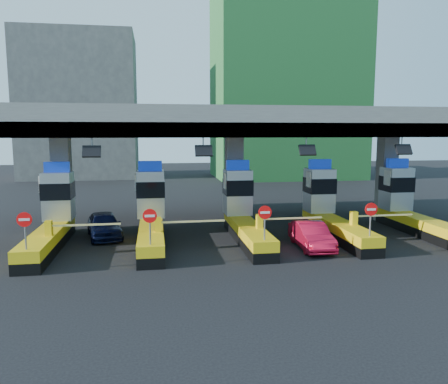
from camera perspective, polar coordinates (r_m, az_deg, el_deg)
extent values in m
plane|color=black|center=(24.15, 2.56, -5.96)|extent=(120.00, 120.00, 0.00)
cube|color=slate|center=(26.41, 1.32, 8.89)|extent=(28.00, 12.00, 1.50)
cube|color=#4C4C49|center=(20.83, 4.17, 8.07)|extent=(28.00, 0.60, 0.70)
cube|color=slate|center=(26.67, -20.35, 0.86)|extent=(1.00, 1.00, 5.50)
cube|color=slate|center=(26.58, 1.30, 1.33)|extent=(1.00, 1.00, 5.50)
cube|color=slate|center=(30.02, 20.43, 1.58)|extent=(1.00, 1.00, 5.50)
cylinder|color=slate|center=(20.47, -16.87, 6.09)|extent=(0.06, 0.06, 0.50)
cube|color=black|center=(20.28, -16.91, 5.08)|extent=(0.80, 0.38, 0.54)
cylinder|color=slate|center=(20.41, -2.74, 6.41)|extent=(0.06, 0.06, 0.50)
cube|color=black|center=(20.22, -2.67, 5.40)|extent=(0.80, 0.38, 0.54)
cylinder|color=slate|center=(21.54, 10.68, 6.35)|extent=(0.06, 0.06, 0.50)
cube|color=black|center=(21.36, 10.84, 5.40)|extent=(0.80, 0.38, 0.54)
cylinder|color=slate|center=(23.70, 22.21, 6.03)|extent=(0.06, 0.06, 0.50)
cube|color=black|center=(23.54, 22.41, 5.16)|extent=(0.80, 0.38, 0.54)
cube|color=black|center=(23.25, -21.97, -6.44)|extent=(1.20, 8.00, 0.50)
cube|color=#E5B70C|center=(23.14, -22.03, -5.24)|extent=(1.20, 8.00, 0.50)
cube|color=#9EA3A8|center=(25.56, -20.82, -0.46)|extent=(1.50, 1.50, 2.60)
cube|color=black|center=(25.50, -20.86, 0.20)|extent=(1.56, 1.56, 0.90)
cube|color=#0C2DBF|center=(25.39, -20.99, 3.07)|extent=(1.30, 0.35, 0.55)
cube|color=white|center=(25.36, -22.80, 0.98)|extent=(0.06, 0.70, 0.90)
cylinder|color=slate|center=(19.54, -24.51, -5.00)|extent=(0.07, 0.07, 1.30)
cylinder|color=red|center=(19.40, -24.63, -3.29)|extent=(0.60, 0.04, 0.60)
cube|color=white|center=(19.37, -24.65, -3.30)|extent=(0.42, 0.02, 0.10)
cube|color=#E5B70C|center=(21.79, -21.91, -4.40)|extent=(0.30, 0.35, 0.70)
cube|color=white|center=(21.46, -17.62, -4.11)|extent=(3.20, 0.08, 0.08)
cube|color=black|center=(22.65, -9.47, -6.34)|extent=(1.20, 8.00, 0.50)
cube|color=#E5B70C|center=(22.54, -9.50, -5.11)|extent=(1.20, 8.00, 0.50)
cube|color=#9EA3A8|center=(25.02, -9.54, -0.22)|extent=(1.50, 1.50, 2.60)
cube|color=black|center=(24.96, -9.56, 0.45)|extent=(1.56, 1.56, 0.90)
cube|color=#0C2DBF|center=(24.85, -9.62, 3.39)|extent=(1.30, 0.35, 0.55)
cube|color=white|center=(24.65, -11.44, 1.25)|extent=(0.06, 0.70, 0.90)
cylinder|color=slate|center=(18.83, -9.63, -4.87)|extent=(0.07, 0.07, 1.30)
cylinder|color=red|center=(18.68, -9.67, -3.09)|extent=(0.60, 0.04, 0.60)
cube|color=white|center=(18.65, -9.67, -3.10)|extent=(0.42, 0.02, 0.10)
cube|color=#E5B70C|center=(21.24, -8.61, -4.23)|extent=(0.30, 0.35, 0.70)
cube|color=white|center=(21.29, -4.16, -3.86)|extent=(3.20, 0.08, 0.08)
cube|color=black|center=(23.14, 3.07, -5.94)|extent=(1.20, 8.00, 0.50)
cube|color=#E5B70C|center=(23.03, 3.08, -4.73)|extent=(1.20, 8.00, 0.50)
cube|color=#9EA3A8|center=(25.46, 1.78, 0.02)|extent=(1.50, 1.50, 2.60)
cube|color=black|center=(25.40, 1.79, 0.69)|extent=(1.56, 1.56, 0.90)
cube|color=#0C2DBF|center=(25.30, 1.80, 3.57)|extent=(1.30, 0.35, 0.55)
cube|color=white|center=(24.94, 0.11, 1.48)|extent=(0.06, 0.70, 0.90)
cylinder|color=slate|center=(19.42, 5.33, -4.40)|extent=(0.07, 0.07, 1.30)
cylinder|color=red|center=(19.27, 5.38, -2.68)|extent=(0.60, 0.04, 0.60)
cube|color=white|center=(19.25, 5.40, -2.69)|extent=(0.42, 0.02, 0.10)
cube|color=#E5B70C|center=(21.84, 4.65, -3.83)|extent=(0.30, 0.35, 0.70)
cube|color=white|center=(22.26, 8.79, -3.41)|extent=(3.20, 0.08, 0.08)
cube|color=black|center=(24.66, 14.55, -5.33)|extent=(1.20, 8.00, 0.50)
cube|color=#E5B70C|center=(24.56, 14.59, -4.19)|extent=(1.20, 8.00, 0.50)
cube|color=#9EA3A8|center=(26.85, 12.32, 0.25)|extent=(1.50, 1.50, 2.60)
cube|color=black|center=(26.79, 12.35, 0.88)|extent=(1.56, 1.56, 0.90)
cube|color=#0C2DBF|center=(26.69, 12.42, 3.61)|extent=(1.30, 0.35, 0.55)
cube|color=white|center=(26.21, 10.97, 1.65)|extent=(0.06, 0.70, 0.90)
cylinder|color=slate|center=(21.20, 18.57, -3.74)|extent=(0.07, 0.07, 1.30)
cylinder|color=red|center=(21.07, 18.68, -2.16)|extent=(0.60, 0.04, 0.60)
cube|color=white|center=(21.05, 18.71, -2.17)|extent=(0.42, 0.02, 0.10)
cube|color=#E5B70C|center=(23.52, 16.59, -3.30)|extent=(0.30, 0.35, 0.70)
cube|color=white|center=(24.25, 20.12, -2.88)|extent=(3.20, 0.08, 0.08)
cube|color=black|center=(27.03, 24.35, -4.63)|extent=(1.20, 8.00, 0.50)
cube|color=#E5B70C|center=(26.94, 24.41, -3.59)|extent=(1.20, 8.00, 0.50)
cube|color=#9EA3A8|center=(29.04, 21.55, 0.44)|extent=(1.50, 1.50, 2.60)
cube|color=black|center=(28.99, 21.60, 1.02)|extent=(1.56, 1.56, 0.90)
cube|color=#0C2DBF|center=(28.90, 21.71, 3.55)|extent=(1.30, 0.35, 0.55)
cube|color=white|center=(28.31, 20.53, 1.74)|extent=(0.06, 0.70, 0.90)
cube|color=#E5B70C|center=(26.06, 26.57, -2.74)|extent=(0.30, 0.35, 0.70)
cube|color=#1E5926|center=(58.06, 8.12, 15.89)|extent=(18.00, 12.00, 28.00)
cube|color=#4C4C49|center=(59.79, -18.26, 10.53)|extent=(14.00, 10.00, 18.00)
imported|color=black|center=(24.91, -15.37, -4.16)|extent=(2.47, 4.37, 1.40)
imported|color=red|center=(22.27, 11.34, -5.58)|extent=(1.53, 3.98, 1.29)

